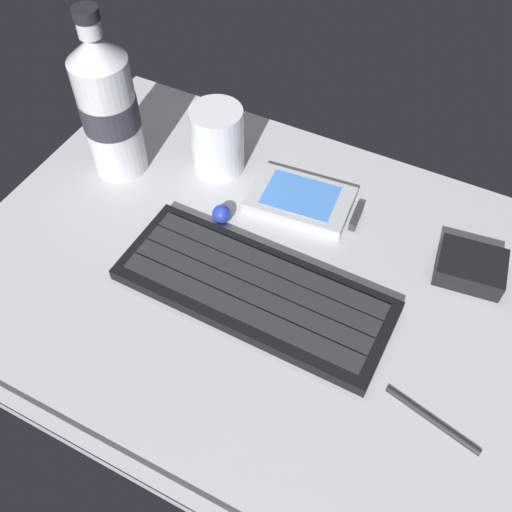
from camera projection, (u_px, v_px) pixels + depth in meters
ground_plane at (255, 280)px, 62.99cm from camera, size 64.00×48.00×2.80cm
keyboard at (254, 290)px, 60.01cm from camera, size 29.20×11.54×1.70cm
handheld_device at (305, 201)px, 67.89cm from camera, size 13.25×8.63×1.50cm
juice_cup at (218, 142)px, 69.62cm from camera, size 6.40×6.40×8.50cm
water_bottle at (108, 106)px, 65.70cm from camera, size 6.73×6.73×20.80cm
charger_block at (471, 267)px, 61.32cm from camera, size 7.64×6.42×2.40cm
trackball_mouse at (222, 214)px, 66.17cm from camera, size 2.20×2.20×2.20cm
stylus_pen at (433, 418)px, 51.90cm from camera, size 9.41×2.85×0.70cm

